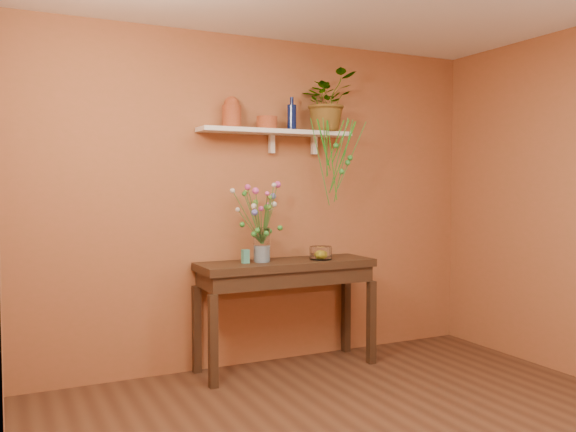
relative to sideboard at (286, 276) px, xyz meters
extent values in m
cube|color=#A05A37|center=(-0.08, 0.25, 0.60)|extent=(4.00, 0.04, 2.70)
cube|color=#372315|center=(0.00, 0.00, 0.10)|extent=(1.44, 0.46, 0.06)
cube|color=#372315|center=(0.00, 0.00, 0.00)|extent=(1.39, 0.43, 0.12)
cube|color=#372315|center=(-0.69, -0.20, -0.40)|extent=(0.06, 0.06, 0.69)
cube|color=#372315|center=(0.69, -0.20, -0.40)|extent=(0.06, 0.06, 0.69)
cube|color=#372315|center=(-0.69, 0.20, -0.40)|extent=(0.06, 0.06, 0.69)
cube|color=#372315|center=(0.69, 0.20, -0.40)|extent=(0.06, 0.06, 0.69)
cube|color=white|center=(-0.03, 0.12, 1.17)|extent=(1.30, 0.24, 0.04)
cube|color=white|center=(-0.03, 0.22, 1.08)|extent=(0.04, 0.05, 0.15)
cube|color=white|center=(0.37, 0.22, 1.08)|extent=(0.04, 0.05, 0.15)
cylinder|color=#9B402C|center=(-0.41, 0.15, 1.28)|extent=(0.17, 0.17, 0.18)
sphere|color=#9B402C|center=(-0.41, 0.15, 1.38)|extent=(0.12, 0.12, 0.12)
cylinder|color=#9B402C|center=(-0.12, 0.11, 1.24)|extent=(0.19, 0.19, 0.10)
cylinder|color=#0A1441|center=(0.11, 0.12, 1.29)|extent=(0.09, 0.09, 0.21)
cylinder|color=#0A1441|center=(0.11, 0.12, 1.43)|extent=(0.04, 0.04, 0.06)
imported|color=#2E802C|center=(0.43, 0.10, 1.44)|extent=(0.55, 0.51, 0.51)
cylinder|color=#2E802C|center=(0.27, -0.07, 0.92)|extent=(0.24, 0.10, 0.70)
cylinder|color=#1D921C|center=(0.52, -0.02, 0.98)|extent=(0.20, 0.07, 0.57)
cylinder|color=#1D921C|center=(0.46, -0.08, 1.09)|extent=(0.07, 0.17, 0.35)
cylinder|color=#2E802C|center=(0.41, -0.13, 0.97)|extent=(0.01, 0.30, 0.60)
cylinder|color=#1D921C|center=(0.30, -0.06, 1.08)|extent=(0.15, 0.08, 0.37)
cylinder|color=#1D921C|center=(0.56, -0.03, 1.07)|extent=(0.12, 0.10, 0.40)
cylinder|color=#2E802C|center=(0.50, -0.06, 0.93)|extent=(0.04, 0.24, 0.68)
cylinder|color=#1D921C|center=(0.41, -0.03, 0.94)|extent=(0.11, 0.03, 0.66)
cylinder|color=#1D921C|center=(0.33, -0.03, 1.06)|extent=(0.19, 0.11, 0.41)
cylinder|color=#2E802C|center=(0.31, -0.08, 1.04)|extent=(0.16, 0.20, 0.46)
cylinder|color=#1D921C|center=(0.37, -0.01, 1.04)|extent=(0.05, 0.08, 0.46)
cylinder|color=#1D921C|center=(0.42, -0.05, 1.09)|extent=(0.10, 0.11, 0.37)
cylinder|color=#2E802C|center=(0.59, -0.05, 0.99)|extent=(0.24, 0.08, 0.56)
sphere|color=#2E802C|center=(0.41, -0.09, 1.06)|extent=(0.05, 0.05, 0.05)
sphere|color=#2E802C|center=(0.53, -0.07, 0.92)|extent=(0.05, 0.05, 0.05)
sphere|color=#2E802C|center=(0.46, -0.10, 0.85)|extent=(0.05, 0.05, 0.05)
sphere|color=#2E802C|center=(0.56, -0.06, 0.96)|extent=(0.05, 0.05, 0.05)
cylinder|color=white|center=(-0.21, 0.01, 0.26)|extent=(0.13, 0.13, 0.27)
cylinder|color=silver|center=(-0.21, 0.01, 0.19)|extent=(0.12, 0.12, 0.13)
cylinder|color=#386B28|center=(-0.19, -0.04, 0.46)|extent=(0.03, 0.11, 0.37)
sphere|color=#52902D|center=(-0.18, -0.09, 0.64)|extent=(0.03, 0.03, 0.03)
cylinder|color=#386B28|center=(-0.19, -0.02, 0.42)|extent=(0.04, 0.08, 0.29)
sphere|color=#52902D|center=(-0.18, -0.06, 0.57)|extent=(0.04, 0.04, 0.04)
cylinder|color=#386B28|center=(-0.20, -0.01, 0.42)|extent=(0.03, 0.06, 0.29)
sphere|color=#2E802C|center=(-0.19, -0.04, 0.56)|extent=(0.05, 0.05, 0.05)
cylinder|color=#386B28|center=(-0.18, 0.00, 0.41)|extent=(0.06, 0.03, 0.28)
sphere|color=silver|center=(-0.16, -0.01, 0.55)|extent=(0.04, 0.04, 0.04)
cylinder|color=#386B28|center=(-0.16, 0.00, 0.51)|extent=(0.10, 0.03, 0.46)
sphere|color=silver|center=(-0.11, -0.01, 0.74)|extent=(0.04, 0.04, 0.04)
cylinder|color=#386B28|center=(-0.14, 0.02, 0.51)|extent=(0.15, 0.02, 0.47)
sphere|color=#C843A0|center=(-0.07, 0.02, 0.74)|extent=(0.05, 0.05, 0.05)
cylinder|color=#386B28|center=(-0.15, 0.02, 0.43)|extent=(0.12, 0.03, 0.31)
sphere|color=silver|center=(-0.09, 0.03, 0.58)|extent=(0.05, 0.05, 0.05)
cylinder|color=#386B28|center=(-0.16, 0.07, 0.43)|extent=(0.10, 0.11, 0.31)
sphere|color=#C843A0|center=(-0.11, 0.12, 0.58)|extent=(0.03, 0.03, 0.03)
cylinder|color=#386B28|center=(-0.12, 0.11, 0.46)|extent=(0.18, 0.19, 0.38)
sphere|color=#5D63CA|center=(-0.03, 0.20, 0.65)|extent=(0.05, 0.05, 0.05)
cylinder|color=#386B28|center=(-0.19, 0.06, 0.41)|extent=(0.04, 0.10, 0.27)
sphere|color=#C843A0|center=(-0.17, 0.11, 0.55)|extent=(0.04, 0.04, 0.04)
cylinder|color=#386B28|center=(-0.23, 0.13, 0.48)|extent=(0.05, 0.23, 0.41)
sphere|color=#52902D|center=(-0.26, 0.24, 0.68)|extent=(0.03, 0.03, 0.03)
cylinder|color=#386B28|center=(-0.22, 0.05, 0.44)|extent=(0.03, 0.09, 0.33)
sphere|color=#52902D|center=(-0.23, 0.09, 0.60)|extent=(0.05, 0.05, 0.05)
cylinder|color=#386B28|center=(-0.26, 0.07, 0.47)|extent=(0.11, 0.12, 0.40)
sphere|color=#2E802C|center=(-0.31, 0.13, 0.67)|extent=(0.04, 0.04, 0.04)
cylinder|color=#386B28|center=(-0.29, 0.07, 0.41)|extent=(0.16, 0.12, 0.27)
sphere|color=silver|center=(-0.37, 0.12, 0.54)|extent=(0.04, 0.04, 0.04)
cylinder|color=#386B28|center=(-0.31, 0.07, 0.49)|extent=(0.21, 0.12, 0.42)
sphere|color=silver|center=(-0.41, 0.12, 0.69)|extent=(0.04, 0.04, 0.04)
cylinder|color=#386B28|center=(-0.27, 0.00, 0.50)|extent=(0.13, 0.03, 0.45)
sphere|color=#C843A0|center=(-0.33, 0.00, 0.72)|extent=(0.05, 0.05, 0.05)
cylinder|color=#386B28|center=(-0.25, 0.00, 0.43)|extent=(0.09, 0.03, 0.30)
sphere|color=silver|center=(-0.29, -0.01, 0.57)|extent=(0.04, 0.04, 0.04)
cylinder|color=#386B28|center=(-0.25, -0.03, 0.49)|extent=(0.10, 0.10, 0.42)
sphere|color=#C843A0|center=(-0.30, -0.07, 0.69)|extent=(0.05, 0.05, 0.05)
cylinder|color=#386B28|center=(-0.26, -0.03, 0.40)|extent=(0.10, 0.10, 0.26)
sphere|color=#5D63CA|center=(-0.31, -0.07, 0.53)|extent=(0.05, 0.05, 0.05)
cylinder|color=#386B28|center=(-0.24, -0.12, 0.48)|extent=(0.07, 0.27, 0.41)
sphere|color=#C843A0|center=(-0.28, -0.25, 0.68)|extent=(0.03, 0.03, 0.03)
sphere|color=#2E802C|center=(-0.21, -0.09, 0.36)|extent=(0.04, 0.04, 0.04)
sphere|color=#2E802C|center=(-0.06, -0.02, 0.40)|extent=(0.04, 0.04, 0.04)
sphere|color=#2E802C|center=(-0.29, -0.01, 0.36)|extent=(0.04, 0.04, 0.04)
sphere|color=#2E802C|center=(-0.10, 0.10, 0.36)|extent=(0.04, 0.04, 0.04)
sphere|color=#2E802C|center=(-0.30, -0.11, 0.39)|extent=(0.04, 0.04, 0.04)
sphere|color=#2E802C|center=(-0.36, 0.05, 0.43)|extent=(0.04, 0.04, 0.04)
cylinder|color=white|center=(0.29, -0.05, 0.18)|extent=(0.18, 0.18, 0.11)
cylinder|color=white|center=(0.29, -0.05, 0.13)|extent=(0.18, 0.18, 0.01)
sphere|color=yellow|center=(0.29, -0.05, 0.17)|extent=(0.08, 0.08, 0.08)
cube|color=teal|center=(-0.35, 0.00, 0.18)|extent=(0.06, 0.05, 0.11)
camera|label=1|loc=(-2.08, -4.32, 0.74)|focal=37.25mm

